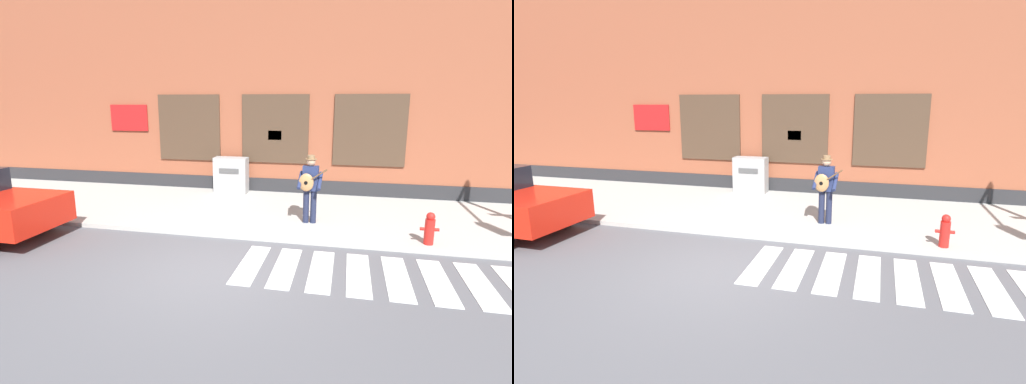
{
  "view_description": "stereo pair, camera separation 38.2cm",
  "coord_description": "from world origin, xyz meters",
  "views": [
    {
      "loc": [
        2.34,
        -6.44,
        3.08
      ],
      "look_at": [
        0.35,
        2.15,
        1.06
      ],
      "focal_mm": 28.0,
      "sensor_mm": 36.0,
      "label": 1
    },
    {
      "loc": [
        2.71,
        -6.35,
        3.08
      ],
      "look_at": [
        0.35,
        2.15,
        1.06
      ],
      "focal_mm": 28.0,
      "sensor_mm": 36.0,
      "label": 2
    }
  ],
  "objects": [
    {
      "name": "ground_plane",
      "position": [
        0.0,
        0.0,
        0.0
      ],
      "size": [
        160.0,
        160.0,
        0.0
      ],
      "primitive_type": "plane",
      "color": "#56565B"
    },
    {
      "name": "sidewalk",
      "position": [
        0.0,
        4.15,
        0.05
      ],
      "size": [
        28.0,
        4.6,
        0.11
      ],
      "color": "#ADAAA3",
      "rests_on": "ground"
    },
    {
      "name": "building_backdrop",
      "position": [
        -0.0,
        8.44,
        3.73
      ],
      "size": [
        28.0,
        4.06,
        7.47
      ],
      "color": "brown",
      "rests_on": "ground"
    },
    {
      "name": "crosswalk",
      "position": [
        3.31,
        0.55,
        0.01
      ],
      "size": [
        5.78,
        1.9,
        0.01
      ],
      "color": "silver",
      "rests_on": "ground"
    },
    {
      "name": "busker",
      "position": [
        1.47,
        3.16,
        1.07
      ],
      "size": [
        0.71,
        0.53,
        1.7
      ],
      "color": "#1E233D",
      "rests_on": "sidewalk"
    },
    {
      "name": "utility_box",
      "position": [
        -1.38,
        6.0,
        0.69
      ],
      "size": [
        1.09,
        0.52,
        1.17
      ],
      "color": "#9E9E9E",
      "rests_on": "sidewalk"
    },
    {
      "name": "fire_hydrant",
      "position": [
        4.1,
        2.2,
        0.45
      ],
      "size": [
        0.38,
        0.2,
        0.7
      ],
      "color": "red",
      "rests_on": "sidewalk"
    }
  ]
}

